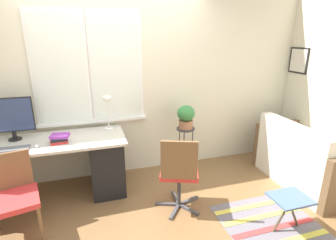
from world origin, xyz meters
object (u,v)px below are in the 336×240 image
Objects in this scene: monitor at (11,117)px; folding_stool at (290,200)px; desk_chair_wooden at (12,194)px; couch_loveseat at (304,162)px; potted_plant at (186,116)px; mouse at (37,146)px; plant_stand at (185,134)px; book_stack at (59,138)px; desk_lamp at (107,103)px; office_chair_swivel at (179,172)px; keyboard at (12,149)px.

monitor reaches higher than folding_stool.
couch_loveseat is (3.53, -0.07, -0.14)m from desk_chair_wooden.
potted_plant is at bearing -0.92° from monitor.
mouse is 0.56m from desk_chair_wooden.
monitor is 0.75× the size of plant_stand.
book_stack is at bearing 80.03° from couch_loveseat.
mouse is at bearing -48.74° from monitor.
desk_lamp is 0.34× the size of couch_loveseat.
mouse is at bearing -171.14° from potted_plant.
mouse reaches higher than folding_stool.
desk_chair_wooden is (-0.20, -0.41, -0.32)m from mouse.
office_chair_swivel is at bearing -20.08° from mouse.
plant_stand is at bearing 111.72° from folding_stool.
book_stack is 3.17m from couch_loveseat.
book_stack is at bearing -171.95° from potted_plant.
desk_chair_wooden is 0.61× the size of couch_loveseat.
mouse is 1.62m from office_chair_swivel.
monitor is 2.23× the size of book_stack.
potted_plant is 1.67m from folding_stool.
monitor reaches higher than couch_loveseat.
office_chair_swivel reaches higher than keyboard.
plant_stand is (-1.43, 0.78, 0.29)m from couch_loveseat.
keyboard is at bearing -174.09° from book_stack.
couch_loveseat is at bearing -157.20° from office_chair_swivel.
keyboard is 1.57× the size of book_stack.
mouse is 0.10× the size of plant_stand.
monitor is 3.23m from folding_stool.
folding_stool is at bearing -23.59° from keyboard.
keyboard is at bearing 84.25° from desk_chair_wooden.
desk_lamp is 2.41m from folding_stool.
keyboard is 5.15× the size of mouse.
desk_chair_wooden is 2.50× the size of potted_plant.
plant_stand is 1.76× the size of folding_stool.
keyboard is 0.78× the size of desk_lamp.
book_stack is at bearing -4.97° from office_chair_swivel.
keyboard is 0.27× the size of couch_loveseat.
couch_loveseat is 1.65m from plant_stand.
keyboard is 0.53m from desk_chair_wooden.
couch_loveseat is 1.98× the size of plant_stand.
plant_stand is at bearing -5.42° from desk_lamp.
desk_lamp is 1.31m from office_chair_swivel.
keyboard is at bearing 156.41° from folding_stool.
folding_stool is (2.77, -1.51, -0.69)m from monitor.
desk_chair_wooden is (0.05, -0.42, -0.31)m from keyboard.
mouse is 1.92m from plant_stand.
office_chair_swivel is (1.50, -0.55, -0.28)m from mouse.
desk_chair_wooden reaches higher than folding_stool.
monitor is 0.63m from book_stack.
potted_plant is at bearing 8.86° from mouse.
keyboard is 2.17m from plant_stand.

